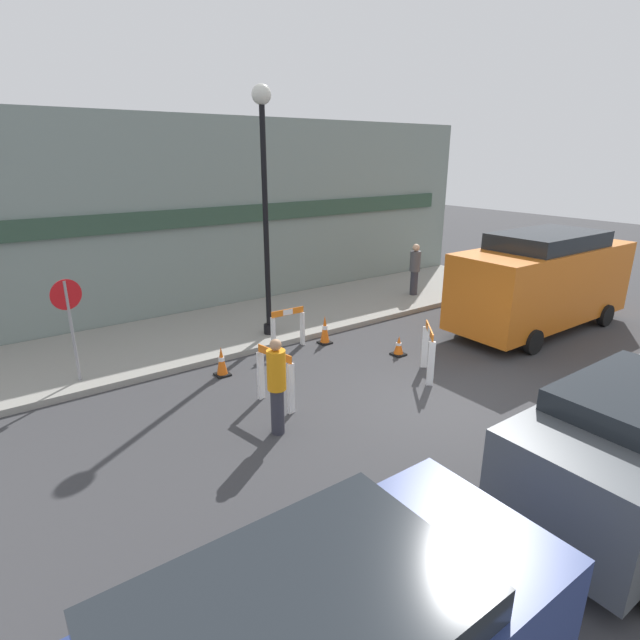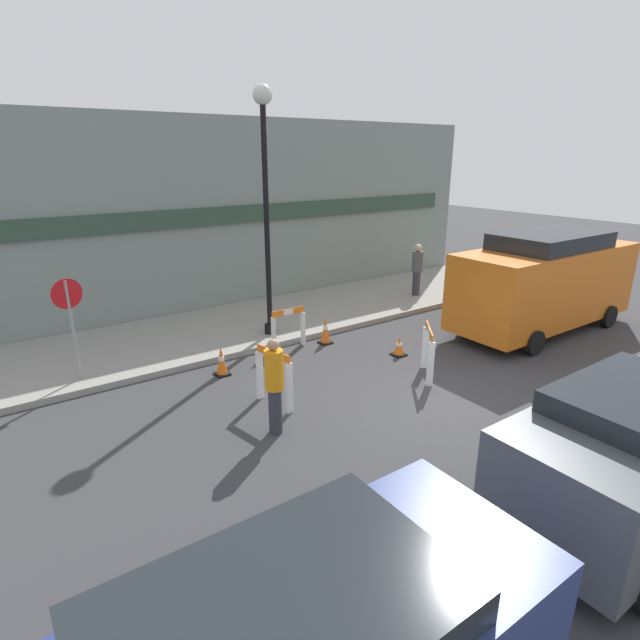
{
  "view_description": "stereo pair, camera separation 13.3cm",
  "coord_description": "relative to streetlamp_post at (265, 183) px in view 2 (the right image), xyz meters",
  "views": [
    {
      "loc": [
        -6.82,
        -5.24,
        4.49
      ],
      "look_at": [
        -0.72,
        3.21,
        1.0
      ],
      "focal_mm": 28.0,
      "sensor_mm": 36.0,
      "label": 1
    },
    {
      "loc": [
        -6.71,
        -5.32,
        4.49
      ],
      "look_at": [
        -0.72,
        3.21,
        1.0
      ],
      "focal_mm": 28.0,
      "sensor_mm": 36.0,
      "label": 2
    }
  ],
  "objects": [
    {
      "name": "ground_plane",
      "position": [
        0.87,
        -5.19,
        -3.83
      ],
      "size": [
        60.0,
        60.0,
        0.0
      ],
      "primitive_type": "plane",
      "color": "#38383A"
    },
    {
      "name": "barricade_0",
      "position": [
        1.55,
        -3.92,
        -3.23
      ],
      "size": [
        0.72,
        0.83,
        1.1
      ],
      "rotation": [
        0.0,
        0.0,
        7.16
      ],
      "color": "white",
      "rests_on": "ground_plane"
    },
    {
      "name": "barricade_2",
      "position": [
        -1.72,
        -3.18,
        -3.23
      ],
      "size": [
        0.3,
        0.89,
        1.12
      ],
      "rotation": [
        0.0,
        0.0,
        11.19
      ],
      "color": "white",
      "rests_on": "ground_plane"
    },
    {
      "name": "barricade_1",
      "position": [
        0.03,
        -0.84,
        -3.29
      ],
      "size": [
        0.88,
        0.16,
        0.99
      ],
      "rotation": [
        0.0,
        0.0,
        9.39
      ],
      "color": "white",
      "rests_on": "ground_plane"
    },
    {
      "name": "streetlamp_post",
      "position": [
        0.0,
        0.0,
        0.0
      ],
      "size": [
        0.44,
        0.44,
        5.8
      ],
      "color": "black",
      "rests_on": "sidewalk_slab"
    },
    {
      "name": "stop_sign",
      "position": [
        -4.51,
        -0.15,
        -2.29
      ],
      "size": [
        0.59,
        0.17,
        2.09
      ],
      "rotation": [
        0.0,
        0.0,
        3.39
      ],
      "color": "gray",
      "rests_on": "sidewalk_slab"
    },
    {
      "name": "traffic_cone_0",
      "position": [
        1.88,
        -2.73,
        -3.61
      ],
      "size": [
        0.3,
        0.3,
        0.47
      ],
      "color": "black",
      "rests_on": "ground_plane"
    },
    {
      "name": "traffic_cone_2",
      "position": [
        -1.96,
        -1.36,
        -3.52
      ],
      "size": [
        0.3,
        0.3,
        0.65
      ],
      "color": "black",
      "rests_on": "ground_plane"
    },
    {
      "name": "sidewalk_slab",
      "position": [
        0.87,
        1.15,
        -3.76
      ],
      "size": [
        18.0,
        3.68,
        0.14
      ],
      "color": "gray",
      "rests_on": "ground_plane"
    },
    {
      "name": "person_pedestrian",
      "position": [
        5.66,
        0.46,
        -2.81
      ],
      "size": [
        0.43,
        0.43,
        1.65
      ],
      "rotation": [
        0.0,
        0.0,
        3.47
      ],
      "color": "#33333D",
      "rests_on": "sidewalk_slab"
    },
    {
      "name": "person_worker",
      "position": [
        -2.19,
        -4.02,
        -2.92
      ],
      "size": [
        0.43,
        0.43,
        1.69
      ],
      "rotation": [
        0.0,
        0.0,
        0.58
      ],
      "color": "#33333D",
      "rests_on": "ground_plane"
    },
    {
      "name": "parked_car_1",
      "position": [
        0.4,
        -8.38,
        -2.82
      ],
      "size": [
        3.87,
        1.86,
        1.82
      ],
      "color": "#4C5156",
      "rests_on": "ground_plane"
    },
    {
      "name": "traffic_cone_1",
      "position": [
        0.93,
        -1.11,
        -3.48
      ],
      "size": [
        0.3,
        0.3,
        0.73
      ],
      "color": "black",
      "rests_on": "ground_plane"
    },
    {
      "name": "work_van",
      "position": [
        6.21,
        -3.56,
        -2.43
      ],
      "size": [
        5.56,
        2.11,
        2.6
      ],
      "color": "#D16619",
      "rests_on": "ground_plane"
    },
    {
      "name": "storefront_facade",
      "position": [
        0.87,
        3.06,
        -1.08
      ],
      "size": [
        18.0,
        0.22,
        5.5
      ],
      "color": "gray",
      "rests_on": "ground_plane"
    }
  ]
}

